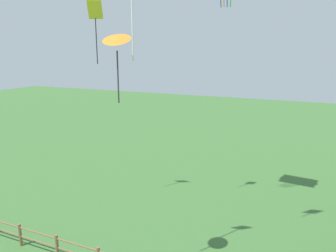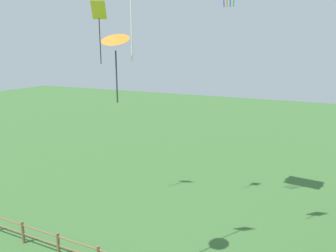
{
  "view_description": "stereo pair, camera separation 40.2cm",
  "coord_description": "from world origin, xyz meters",
  "views": [
    {
      "loc": [
        5.22,
        -1.93,
        8.84
      ],
      "look_at": [
        0.0,
        9.6,
        5.91
      ],
      "focal_mm": 35.0,
      "sensor_mm": 36.0,
      "label": 1
    },
    {
      "loc": [
        5.58,
        -1.76,
        8.84
      ],
      "look_at": [
        0.0,
        9.6,
        5.91
      ],
      "focal_mm": 35.0,
      "sensor_mm": 36.0,
      "label": 2
    }
  ],
  "objects": [
    {
      "name": "kite_yellow_diamond",
      "position": [
        -5.56,
        12.73,
        10.45
      ],
      "size": [
        0.92,
        0.85,
        3.21
      ],
      "color": "yellow"
    },
    {
      "name": "kite_orange_delta",
      "position": [
        -0.79,
        7.32,
        9.13
      ],
      "size": [
        1.13,
        1.09,
        2.32
      ],
      "color": "orange"
    }
  ]
}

